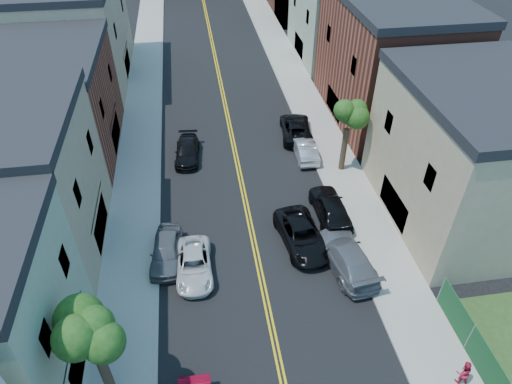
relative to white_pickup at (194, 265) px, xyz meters
name	(u,v)px	position (x,y,z in m)	size (l,w,h in m)	color
sidewalk_left	(141,120)	(-4.02, 18.69, -0.56)	(3.20, 100.00, 0.15)	gray
sidewalk_right	(310,107)	(11.78, 18.69, -0.56)	(3.20, 100.00, 0.15)	gray
curb_left	(160,119)	(-2.27, 18.69, -0.56)	(0.30, 100.00, 0.15)	gray
curb_right	(292,109)	(10.03, 18.69, -0.56)	(0.30, 100.00, 0.15)	gray
bldg_left_tan_near	(9,192)	(-10.12, 3.69, 3.86)	(9.00, 10.00, 9.00)	#998466
bldg_left_brick	(50,108)	(-10.12, 14.69, 3.36)	(9.00, 12.00, 8.00)	brown
bldg_left_tan_far	(75,34)	(-10.12, 28.69, 4.11)	(9.00, 16.00, 9.50)	#998466
bldg_right_tan	(470,159)	(17.88, 2.69, 3.86)	(9.00, 12.00, 9.00)	#998466
bldg_right_brick	(388,62)	(17.88, 16.69, 4.36)	(9.00, 14.00, 10.00)	brown
bldg_right_palegrn	(340,18)	(17.88, 30.69, 3.61)	(9.00, 12.00, 8.50)	gray
tree_left_mid	(83,316)	(-4.00, -7.31, 5.95)	(5.20, 5.20, 9.29)	#332319
tree_right_far	(351,104)	(11.80, 8.69, 5.12)	(4.40, 4.40, 8.03)	#332319
white_pickup	(194,265)	(0.00, 0.00, 0.00)	(2.11, 4.57, 1.27)	silver
grey_car_left	(166,251)	(-1.62, 1.29, 0.12)	(1.78, 4.41, 1.50)	#52555A
black_car_left	(187,151)	(0.02, 12.14, 0.02)	(1.84, 4.52, 1.31)	black
grey_car_right	(347,256)	(9.12, -0.90, 0.18)	(2.30, 5.65, 1.64)	slate
black_car_right	(330,207)	(9.38, 3.55, 0.21)	(2.01, 4.98, 1.70)	black
silver_car_right	(305,148)	(9.38, 10.99, 0.09)	(1.53, 4.39, 1.45)	#B1B3B9
dark_car_right_far	(296,128)	(9.38, 14.17, 0.10)	(2.45, 5.32, 1.48)	black
black_suv_lane	(302,235)	(6.88, 1.33, 0.10)	(2.45, 5.30, 1.47)	black
pedestrian_right	(463,372)	(12.26, -8.92, 0.28)	(0.74, 0.58, 1.53)	#B61C35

